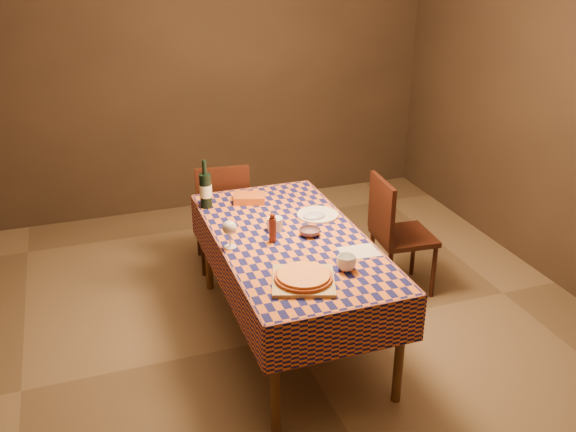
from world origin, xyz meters
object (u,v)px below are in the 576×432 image
Objects in this scene: dining_table at (291,248)px; wine_bottle at (206,190)px; bowl at (310,232)px; white_plate at (318,215)px; cutting_board at (303,281)px; chair_right at (394,229)px; pizza at (303,276)px; chair_far at (222,210)px.

wine_bottle is (-0.41, 0.66, 0.21)m from dining_table.
bowl is 0.49× the size of white_plate.
bowl is (0.25, 0.56, 0.01)m from cutting_board.
bowl is 0.31m from white_plate.
white_plate is 0.72m from chair_right.
pizza is at bearing -77.06° from wine_bottle.
pizza reaches higher than cutting_board.
wine_bottle is 1.23× the size of white_plate.
chair_far reaches higher than pizza.
cutting_board is at bearing -87.76° from chair_far.
white_plate is (0.16, 0.27, -0.01)m from bowl.
wine_bottle is at bearing 121.41° from dining_table.
chair_far is (-0.07, 1.69, -0.26)m from cutting_board.
cutting_board is 2.51× the size of bowl.
chair_right is (0.82, 0.36, -0.27)m from bowl.
bowl is at bearing -156.70° from chair_right.
bowl reaches higher than cutting_board.
chair_far is (-0.07, 1.69, -0.29)m from pizza.
wine_bottle reaches higher than chair_far.
dining_table is 1.98× the size of chair_far.
dining_table is 13.23× the size of bowl.
chair_far is (-0.32, 1.13, -0.27)m from bowl.
cutting_board is at bearing -116.59° from white_plate.
dining_table is 0.81m from wine_bottle.
white_plate reaches higher than dining_table.
wine_bottle is at bearing 166.76° from chair_right.
pizza is 2.61× the size of bowl.
chair_far is at bearing 64.75° from wine_bottle.
cutting_board is 0.38× the size of chair_far.
chair_far reaches higher than bowl.
pizza is at bearing -139.74° from chair_right.
bowl is 0.15× the size of chair_far.
wine_bottle is at bearing 128.37° from bowl.
white_plate is 0.31× the size of chair_right.
chair_far is at bearing 118.81° from white_plate.
bowl is at bearing -4.78° from dining_table.
bowl is 1.21m from chair_far.
pizza is at bearing 180.00° from cutting_board.
bowl is 0.94m from chair_right.
dining_table is at bearing -160.14° from chair_right.
pizza is at bearing -116.59° from white_plate.
cutting_board is at bearing -114.33° from bowl.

